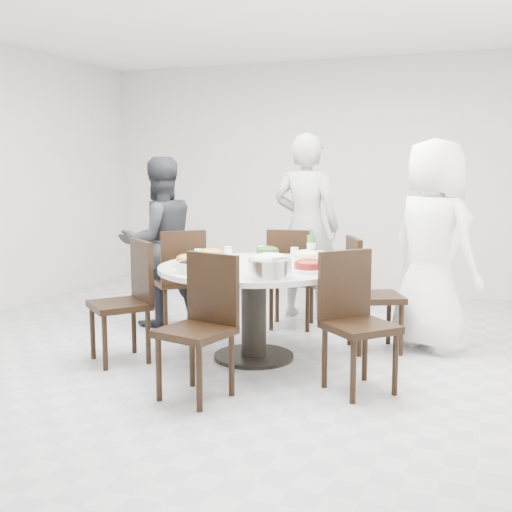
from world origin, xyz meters
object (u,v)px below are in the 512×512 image
(diner_middle, at_px, (306,227))
(rice_bowl, at_px, (270,268))
(dining_table, at_px, (254,312))
(chair_se, at_px, (360,323))
(diner_left, at_px, (159,242))
(chair_nw, at_px, (178,279))
(chair_s, at_px, (195,328))
(diner_right, at_px, (433,245))
(chair_sw, at_px, (119,302))
(chair_ne, at_px, (375,294))
(soup_bowl, at_px, (193,267))
(beverage_bottle, at_px, (311,244))
(chair_n, at_px, (292,278))

(diner_middle, relative_size, rice_bowl, 6.05)
(dining_table, relative_size, chair_se, 1.58)
(chair_se, distance_m, diner_left, 2.51)
(chair_nw, xyz_separation_m, chair_s, (0.94, -1.59, 0.00))
(diner_right, bearing_deg, chair_nw, 41.93)
(chair_sw, relative_size, diner_left, 0.59)
(chair_ne, height_order, diner_right, diner_right)
(chair_sw, relative_size, rice_bowl, 3.11)
(chair_sw, distance_m, chair_s, 1.05)
(chair_sw, distance_m, soup_bowl, 0.72)
(chair_se, bearing_deg, chair_sw, 132.50)
(chair_sw, bearing_deg, beverage_bottle, 78.12)
(chair_ne, xyz_separation_m, chair_n, (-0.88, 0.51, 0.00))
(diner_right, distance_m, beverage_bottle, 1.00)
(diner_right, distance_m, rice_bowl, 1.60)
(chair_n, bearing_deg, chair_se, 112.78)
(diner_right, relative_size, soup_bowl, 7.11)
(chair_se, relative_size, rice_bowl, 3.11)
(rice_bowl, height_order, beverage_bottle, beverage_bottle)
(chair_s, bearing_deg, dining_table, 101.03)
(chair_se, bearing_deg, soup_bowl, 132.38)
(chair_n, height_order, diner_middle, diner_middle)
(chair_s, distance_m, chair_se, 1.11)
(chair_s, height_order, soup_bowl, chair_s)
(chair_s, bearing_deg, chair_ne, 73.06)
(beverage_bottle, bearing_deg, chair_n, 122.00)
(chair_ne, distance_m, soup_bowl, 1.58)
(chair_sw, bearing_deg, diner_right, 68.92)
(diner_left, bearing_deg, chair_sw, 52.56)
(chair_s, bearing_deg, diner_left, 138.77)
(chair_se, distance_m, rice_bowl, 0.73)
(diner_middle, bearing_deg, beverage_bottle, 112.29)
(diner_right, xyz_separation_m, rice_bowl, (-0.99, -1.26, -0.06))
(dining_table, bearing_deg, chair_ne, 33.12)
(chair_se, bearing_deg, diner_middle, 68.72)
(chair_ne, height_order, chair_nw, same)
(chair_s, distance_m, diner_right, 2.24)
(diner_right, distance_m, diner_middle, 1.49)
(chair_nw, height_order, diner_middle, diner_middle)
(soup_bowl, bearing_deg, chair_sw, 179.67)
(soup_bowl, bearing_deg, rice_bowl, -2.41)
(chair_s, relative_size, rice_bowl, 3.11)
(diner_right, relative_size, beverage_bottle, 6.98)
(chair_n, distance_m, beverage_bottle, 0.74)
(dining_table, xyz_separation_m, diner_left, (-1.24, 0.73, 0.43))
(chair_s, xyz_separation_m, soup_bowl, (-0.26, 0.52, 0.31))
(chair_ne, distance_m, rice_bowl, 1.23)
(chair_s, xyz_separation_m, beverage_bottle, (0.36, 1.51, 0.40))
(diner_middle, bearing_deg, chair_n, 92.52)
(rice_bowl, bearing_deg, diner_middle, 98.68)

